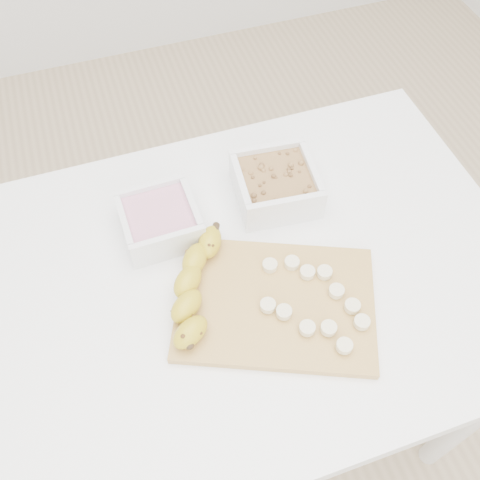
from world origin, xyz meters
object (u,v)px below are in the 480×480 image
object	(u,v)px
table	(245,299)
bowl_granola	(276,184)
bowl_yogurt	(160,220)
banana	(195,287)
cutting_board	(275,303)

from	to	relation	value
table	bowl_granola	distance (m)	0.23
bowl_yogurt	banana	size ratio (longest dim) A/B	0.60
bowl_yogurt	banana	world-z (taller)	bowl_yogurt
table	bowl_yogurt	size ratio (longest dim) A/B	7.32
table	cutting_board	xyz separation A→B (m)	(0.03, -0.08, 0.10)
bowl_yogurt	banana	bearing A→B (deg)	-81.85
bowl_granola	banana	xyz separation A→B (m)	(-0.21, -0.17, -0.00)
bowl_granola	cutting_board	size ratio (longest dim) A/B	0.50
bowl_granola	banana	bearing A→B (deg)	-141.08
bowl_granola	banana	size ratio (longest dim) A/B	0.71
bowl_yogurt	cutting_board	world-z (taller)	bowl_yogurt
table	banana	xyz separation A→B (m)	(-0.09, -0.02, 0.13)
bowl_yogurt	cutting_board	size ratio (longest dim) A/B	0.42
table	banana	distance (m)	0.16
cutting_board	banana	xyz separation A→B (m)	(-0.12, 0.06, 0.03)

